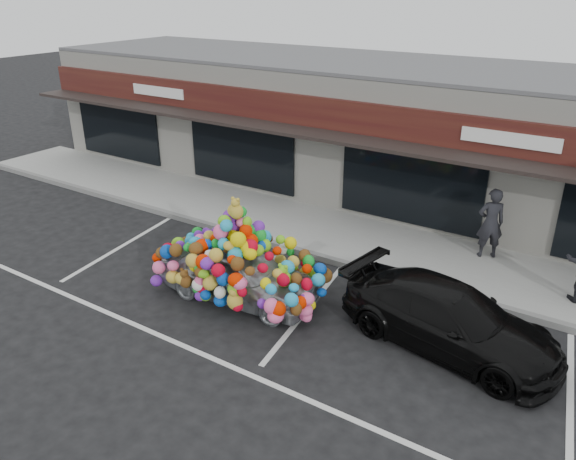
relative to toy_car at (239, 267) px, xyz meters
The scene contains 11 objects.
ground 1.46m from the toy_car, behind, with size 90.00×90.00×0.00m, color black.
shop_building 8.80m from the toy_car, 97.99° to the left, with size 24.00×7.20×4.31m.
sidewalk 4.40m from the toy_car, 106.19° to the left, with size 26.00×3.00×0.15m, color gray.
kerb 3.02m from the toy_car, 114.40° to the left, with size 26.00×0.18×0.16m, color slate.
parking_stripe_left 4.50m from the toy_car, behind, with size 0.12×4.40×0.01m, color silver.
parking_stripe_mid 1.82m from the toy_car, 12.97° to the left, with size 0.12×4.40×0.01m, color silver.
parking_stripe_right 7.05m from the toy_car, ahead, with size 0.12×4.40×0.01m, color silver.
lane_line 2.41m from the toy_car, 69.67° to the right, with size 14.00×0.12×0.01m, color silver.
toy_car is the anchor object (origin of this frame).
black_sedan 4.69m from the toy_car, ahead, with size 4.44×1.81×1.29m, color black.
pedestrian_a 6.54m from the toy_car, 49.43° to the left, with size 0.68×0.45×1.86m, color black.
Camera 1 is at (8.28, -8.99, 6.72)m, focal length 35.00 mm.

